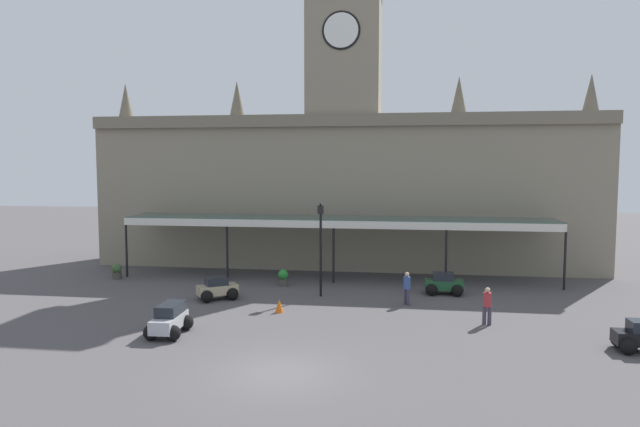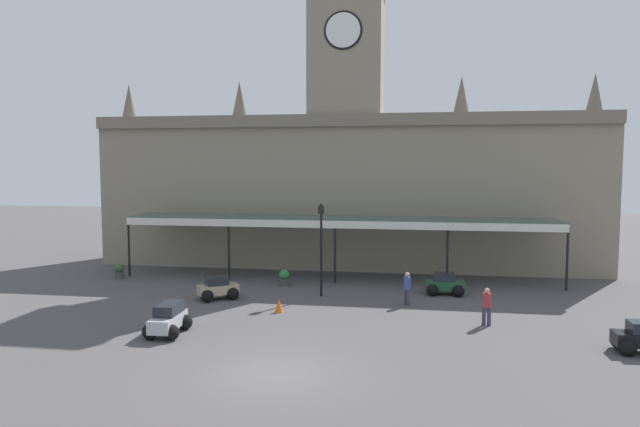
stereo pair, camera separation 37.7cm
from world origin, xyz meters
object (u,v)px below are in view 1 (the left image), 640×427
Objects in this scene: car_beige_sedan at (217,290)px; victorian_lamppost at (321,239)px; pedestrian_crossing_forecourt at (487,305)px; planter_near_kerb at (283,278)px; traffic_cone at (279,306)px; car_silver_estate at (169,321)px; planter_by_canopy at (117,271)px; car_green_sedan at (444,285)px; pedestrian_near_entrance at (407,287)px.

car_beige_sedan is 0.45× the size of victorian_lamppost.
pedestrian_crossing_forecourt reaches higher than planter_near_kerb.
pedestrian_crossing_forecourt is 2.60× the size of traffic_cone.
car_beige_sedan is 0.99× the size of car_silver_estate.
victorian_lamppost is 13.63m from planter_by_canopy.
pedestrian_crossing_forecourt is 9.53m from traffic_cone.
pedestrian_near_entrance reaches higher than car_green_sedan.
planter_by_canopy is (-21.10, 7.15, -0.42)m from pedestrian_crossing_forecourt.
pedestrian_near_entrance is at bearing -26.59° from planter_near_kerb.
car_silver_estate reaches higher than planter_by_canopy.
car_silver_estate is 13.15m from planter_by_canopy.
pedestrian_near_entrance is (9.75, 6.47, 0.34)m from car_silver_estate.
traffic_cone is (-1.47, -3.63, -2.78)m from victorian_lamppost.
car_green_sedan is 9.48m from traffic_cone.
car_green_sedan is at bearing -3.89° from planter_by_canopy.
pedestrian_near_entrance is (-2.01, -2.72, 0.41)m from car_green_sedan.
car_beige_sedan is 8.96m from planter_by_canopy.
pedestrian_crossing_forecourt is 4.65m from pedestrian_near_entrance.
car_beige_sedan is at bearing -165.87° from car_green_sedan.
car_green_sedan is at bearing 38.01° from car_silver_estate.
traffic_cone is (-8.03, -5.05, -0.18)m from car_green_sedan.
traffic_cone is at bearing -158.86° from pedestrian_near_entrance.
car_beige_sedan is at bearing 151.03° from traffic_cone.
car_silver_estate is 5.58m from traffic_cone.
planter_near_kerb is 10.58m from planter_by_canopy.
traffic_cone is 5.96m from planter_near_kerb.
car_beige_sedan is 6.22m from car_silver_estate.
planter_by_canopy is at bearing 177.21° from planter_near_kerb.
planter_near_kerb is at bearing 100.16° from traffic_cone.
victorian_lamppost is at bearing 56.19° from car_silver_estate.
pedestrian_near_entrance is 1.74× the size of planter_near_kerb.
traffic_cone is at bearing -28.78° from planter_by_canopy.
pedestrian_near_entrance reaches higher than planter_near_kerb.
planter_near_kerb is at bearing 138.42° from victorian_lamppost.
pedestrian_near_entrance is at bearing -126.47° from car_green_sedan.
car_green_sedan is 1.23× the size of pedestrian_near_entrance.
planter_by_canopy is at bearing 126.85° from car_silver_estate.
planter_near_kerb is (-7.07, 3.54, -0.42)m from pedestrian_near_entrance.
planter_near_kerb is at bearing 174.84° from car_green_sedan.
victorian_lamppost is at bearing 151.27° from pedestrian_crossing_forecourt.
planter_near_kerb is at bearing 75.01° from car_silver_estate.
car_silver_estate reaches higher than car_beige_sedan.
car_green_sedan reaches higher than traffic_cone.
pedestrian_crossing_forecourt is 9.39m from victorian_lamppost.
car_green_sedan is 9.12m from planter_near_kerb.
planter_near_kerb is (-2.52, 2.24, -2.61)m from victorian_lamppost.
pedestrian_near_entrance is at bearing -15.95° from victorian_lamppost.
victorian_lamppost is (-6.55, -1.42, 2.60)m from car_green_sedan.
planter_near_kerb reaches higher than traffic_cone.
planter_near_kerb is (2.68, 10.01, -0.07)m from car_silver_estate.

